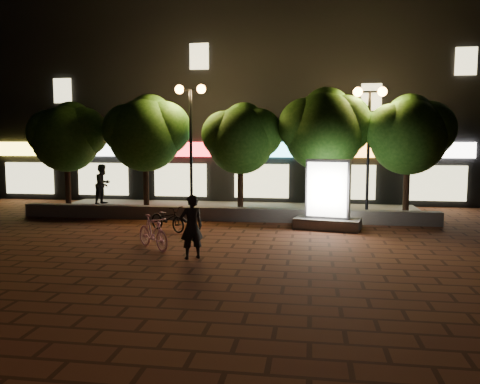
% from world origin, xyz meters
% --- Properties ---
extents(ground, '(80.00, 80.00, 0.00)m').
position_xyz_m(ground, '(0.00, 0.00, 0.00)').
color(ground, '#532B1A').
rests_on(ground, ground).
extents(retaining_wall, '(16.00, 0.45, 0.50)m').
position_xyz_m(retaining_wall, '(0.00, 4.00, 0.25)').
color(retaining_wall, slate).
rests_on(retaining_wall, ground).
extents(sidewalk, '(16.00, 5.00, 0.08)m').
position_xyz_m(sidewalk, '(0.00, 6.50, 0.04)').
color(sidewalk, slate).
rests_on(sidewalk, ground).
extents(building_block, '(28.00, 8.12, 11.30)m').
position_xyz_m(building_block, '(-0.01, 12.99, 5.00)').
color(building_block, black).
rests_on(building_block, ground).
extents(tree_far_left, '(3.36, 2.80, 4.63)m').
position_xyz_m(tree_far_left, '(-6.95, 5.46, 3.29)').
color(tree_far_left, black).
rests_on(tree_far_left, sidewalk).
extents(tree_left, '(3.60, 3.00, 4.89)m').
position_xyz_m(tree_left, '(-3.45, 5.46, 3.44)').
color(tree_left, black).
rests_on(tree_left, sidewalk).
extents(tree_mid, '(3.24, 2.70, 4.50)m').
position_xyz_m(tree_mid, '(0.55, 5.46, 3.22)').
color(tree_mid, black).
rests_on(tree_mid, sidewalk).
extents(tree_right, '(3.72, 3.10, 5.07)m').
position_xyz_m(tree_right, '(3.86, 5.46, 3.57)').
color(tree_right, black).
rests_on(tree_right, sidewalk).
extents(tree_far_right, '(3.48, 2.90, 4.76)m').
position_xyz_m(tree_far_right, '(7.05, 5.46, 3.37)').
color(tree_far_right, black).
rests_on(tree_far_right, sidewalk).
extents(street_lamp_left, '(1.26, 0.36, 5.18)m').
position_xyz_m(street_lamp_left, '(-1.50, 5.20, 4.03)').
color(street_lamp_left, black).
rests_on(street_lamp_left, sidewalk).
extents(street_lamp_right, '(1.26, 0.36, 4.98)m').
position_xyz_m(street_lamp_right, '(5.50, 5.20, 3.89)').
color(street_lamp_right, black).
rests_on(street_lamp_right, sidewalk).
extents(ad_kiosk, '(2.40, 1.54, 2.41)m').
position_xyz_m(ad_kiosk, '(3.92, 2.88, 0.97)').
color(ad_kiosk, slate).
rests_on(ad_kiosk, ground).
extents(scooter_pink, '(1.48, 1.41, 0.96)m').
position_xyz_m(scooter_pink, '(-1.05, -1.02, 0.48)').
color(scooter_pink, '#EFA1C4').
rests_on(scooter_pink, ground).
extents(rider, '(0.73, 0.66, 1.67)m').
position_xyz_m(rider, '(0.29, -1.90, 0.84)').
color(rider, black).
rests_on(rider, ground).
extents(scooter_parked, '(1.69, 1.36, 0.86)m').
position_xyz_m(scooter_parked, '(-1.44, 1.64, 0.43)').
color(scooter_parked, black).
rests_on(scooter_parked, ground).
extents(pedestrian, '(0.91, 1.05, 1.86)m').
position_xyz_m(pedestrian, '(-6.26, 7.27, 1.01)').
color(pedestrian, black).
rests_on(pedestrian, sidewalk).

